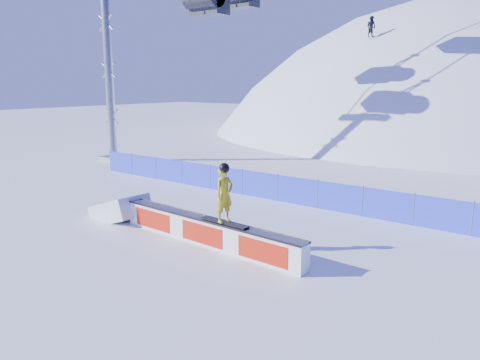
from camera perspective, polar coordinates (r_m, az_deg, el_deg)
The scene contains 7 objects.
ground at distance 18.29m, azimuth -5.84°, elevation -4.86°, with size 160.00×160.00×0.00m, color white.
snow_hill at distance 60.60m, azimuth 23.72°, elevation -11.78°, with size 64.00×64.00×64.00m.
safety_fence at distance 21.51m, azimuth 2.40°, elevation -0.61°, with size 22.05×0.05×1.30m.
rail_box at distance 15.39m, azimuth -4.04°, elevation -6.31°, with size 7.60×0.88×0.91m.
snow_ramp at distance 19.01m, azimuth -14.33°, elevation -4.53°, with size 2.19×1.46×0.82m, color white, non-canonical shape.
snowboarder at distance 14.49m, azimuth -1.91°, elevation -1.68°, with size 1.84×0.71×1.91m.
distant_skiers at distance 45.05m, azimuth 25.92°, elevation 18.37°, with size 19.84×12.92×7.55m.
Camera 1 is at (12.14, -12.64, 5.23)m, focal length 35.00 mm.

